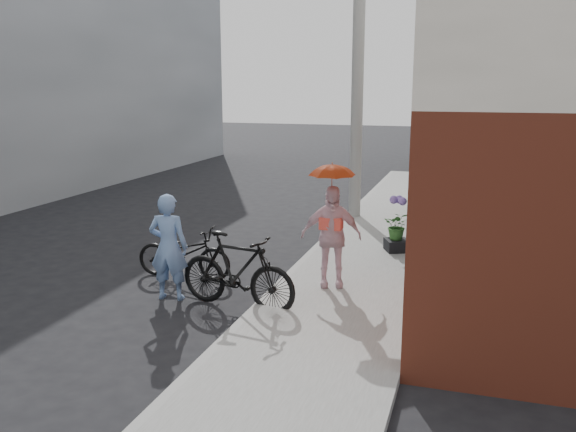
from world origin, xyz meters
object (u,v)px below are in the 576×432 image
at_px(officer, 169,247).
at_px(bike_right, 237,271).
at_px(bike_left, 184,253).
at_px(planter, 397,245).
at_px(kimono_woman, 331,236).
at_px(utility_pole, 358,73).

relative_size(officer, bike_right, 0.87).
distance_m(officer, bike_left, 1.11).
bearing_deg(bike_left, bike_right, -128.91).
xyz_separation_m(bike_right, planter, (1.90, 3.45, -0.34)).
xyz_separation_m(officer, planter, (3.05, 3.38, -0.60)).
xyz_separation_m(bike_right, kimono_woman, (1.15, 1.09, 0.35)).
height_order(bike_left, planter, bike_left).
distance_m(utility_pole, bike_left, 6.39).
bearing_deg(officer, bike_left, -82.50).
xyz_separation_m(bike_left, bike_right, (1.42, -1.07, 0.13)).
height_order(kimono_woman, planter, kimono_woman).
height_order(utility_pole, bike_right, utility_pole).
relative_size(utility_pole, bike_right, 3.67).
distance_m(bike_right, planter, 3.95).
relative_size(officer, bike_left, 0.98).
relative_size(utility_pole, kimono_woman, 4.34).
height_order(bike_left, bike_right, bike_right).
xyz_separation_m(bike_left, kimono_woman, (2.57, 0.01, 0.48)).
xyz_separation_m(utility_pole, officer, (-1.65, -6.29, -2.67)).
height_order(bike_right, planter, bike_right).
height_order(utility_pole, officer, utility_pole).
height_order(bike_right, kimono_woman, kimono_woman).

